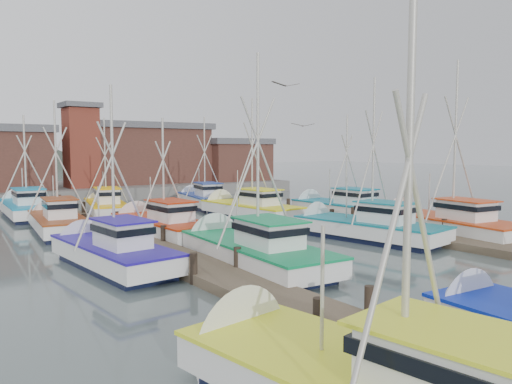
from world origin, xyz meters
TOP-DOWN VIEW (x-y plane):
  - ground at (0.00, 0.00)m, footprint 260.00×260.00m
  - dock_left at (-7.00, 4.04)m, footprint 2.30×46.00m
  - dock_right at (7.00, 4.04)m, footprint 2.30×46.00m
  - quay at (0.00, 37.00)m, footprint 44.00×16.00m
  - shed_center at (6.00, 37.00)m, footprint 14.84×9.54m
  - shed_right at (17.00, 34.00)m, footprint 8.48×6.36m
  - lookout_tower at (-2.00, 33.00)m, footprint 3.60×3.60m
  - boat_4 at (-4.49, -0.63)m, footprint 4.02×9.78m
  - boat_5 at (4.33, 0.91)m, footprint 4.19×9.61m
  - boat_6 at (-9.74, 2.58)m, footprint 3.48×8.68m
  - boat_7 at (9.53, -0.82)m, footprint 4.45×10.05m
  - boat_8 at (-4.75, 8.38)m, footprint 3.20×9.10m
  - boat_9 at (3.98, 12.08)m, footprint 3.88×9.61m
  - boat_10 at (-9.31, 13.28)m, footprint 3.54×8.63m
  - boat_11 at (9.97, 8.36)m, footprint 3.52×9.32m
  - boat_12 at (-4.27, 19.26)m, footprint 4.05×8.53m
  - boat_13 at (4.61, 19.86)m, footprint 4.14×8.92m
  - boat_14 at (-9.37, 22.42)m, footprint 3.59×9.71m
  - gull_near at (-2.28, -0.42)m, footprint 1.55×0.62m
  - gull_far at (1.75, 3.03)m, footprint 1.48×0.65m

SIDE VIEW (x-z plane):
  - ground at x=0.00m, z-range 0.00..0.00m
  - dock_left at x=-7.00m, z-range -0.54..0.96m
  - dock_right at x=7.00m, z-range -0.54..0.96m
  - quay at x=0.00m, z-range 0.00..1.20m
  - boat_8 at x=-4.75m, z-range -3.15..4.51m
  - boat_12 at x=-4.27m, z-range -3.38..4.73m
  - boat_13 at x=4.61m, z-range -3.61..4.97m
  - boat_11 at x=9.97m, z-range -3.56..4.92m
  - boat_14 at x=-9.37m, z-range -3.57..4.93m
  - boat_6 at x=-9.74m, z-range -3.56..4.93m
  - boat_10 at x=-9.31m, z-range -3.66..5.03m
  - boat_9 at x=3.98m, z-range -4.14..5.50m
  - boat_5 at x=4.33m, z-range -4.25..5.62m
  - boat_4 at x=-4.49m, z-range -4.32..5.69m
  - boat_7 at x=9.53m, z-range -4.87..6.26m
  - shed_right at x=17.00m, z-range 1.24..6.44m
  - shed_center at x=6.00m, z-range 1.24..8.14m
  - lookout_tower at x=-2.00m, z-range 1.30..9.80m
  - gull_far at x=1.75m, z-range 6.36..6.60m
  - gull_near at x=-2.28m, z-range 7.97..8.21m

